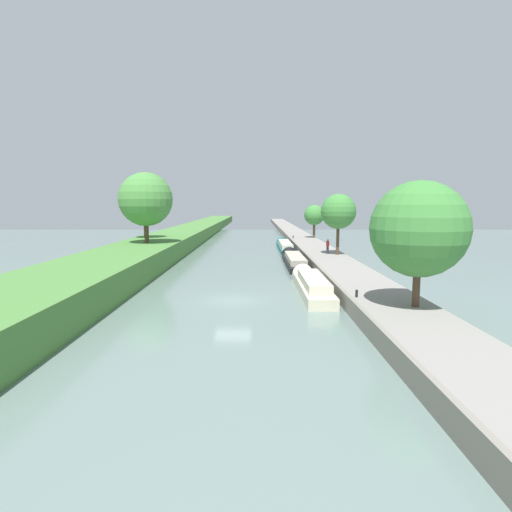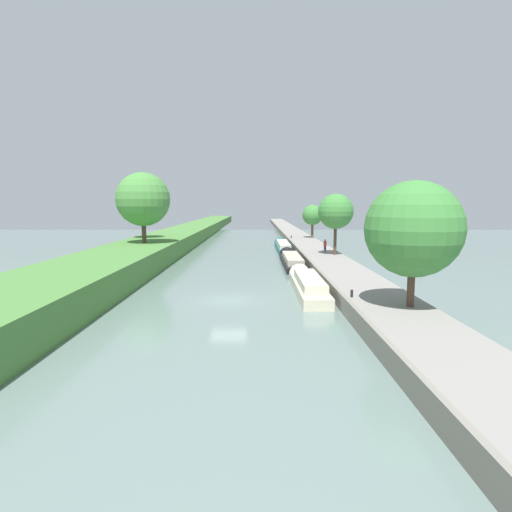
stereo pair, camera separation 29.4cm
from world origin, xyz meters
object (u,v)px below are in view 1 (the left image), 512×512
narrowboat_cream (310,284)px  mooring_bollard_far (292,237)px  narrowboat_teal (283,246)px  mooring_bollard_near (355,293)px  narrowboat_black (293,260)px  person_walking (326,246)px

narrowboat_cream → mooring_bollard_far: bearing=87.1°
narrowboat_teal → mooring_bollard_near: size_ratio=34.20×
narrowboat_black → mooring_bollard_near: 21.31m
mooring_bollard_near → mooring_bollard_far: bearing=90.0°
narrowboat_cream → narrowboat_black: size_ratio=0.87×
narrowboat_black → person_walking: size_ratio=8.20×
person_walking → mooring_bollard_near: 22.30m
narrowboat_black → mooring_bollard_near: bearing=-84.9°
mooring_bollard_far → narrowboat_black: bearing=-94.8°
mooring_bollard_near → mooring_bollard_far: (0.00, 43.59, 0.00)m
person_walking → mooring_bollard_near: bearing=-95.2°
narrowboat_cream → narrowboat_black: narrowboat_cream is taller
narrowboat_cream → person_walking: (3.89, 15.65, 1.33)m
narrowboat_cream → narrowboat_teal: 30.09m
narrowboat_cream → narrowboat_teal: size_ratio=0.77×
narrowboat_black → mooring_bollard_far: bearing=85.2°
narrowboat_black → narrowboat_teal: bearing=89.9°
narrowboat_black → narrowboat_teal: size_ratio=0.88×
mooring_bollard_near → mooring_bollard_far: size_ratio=1.00×
narrowboat_teal → person_walking: (3.86, -14.44, 1.41)m
narrowboat_cream → narrowboat_teal: bearing=89.9°
narrowboat_cream → mooring_bollard_near: mooring_bollard_near is taller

